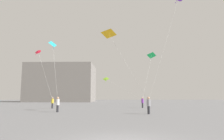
% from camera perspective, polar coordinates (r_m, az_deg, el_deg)
% --- Properties ---
extents(person_in_white, '(0.39, 0.39, 1.79)m').
position_cam_1_polar(person_in_white, '(25.67, -14.63, -8.91)').
color(person_in_white, '#2D2D33').
rests_on(person_in_white, ground_plane).
extents(person_in_yellow, '(0.38, 0.38, 1.75)m').
position_cam_1_polar(person_in_yellow, '(34.62, -15.97, -8.47)').
color(person_in_yellow, '#2D2D33').
rests_on(person_in_yellow, ground_plane).
extents(person_in_purple, '(0.38, 0.38, 1.76)m').
position_cam_1_polar(person_in_purple, '(35.21, 8.34, -8.65)').
color(person_in_purple, '#2D2D33').
rests_on(person_in_purple, ground_plane).
extents(person_in_grey, '(0.39, 0.39, 1.79)m').
position_cam_1_polar(person_in_grey, '(22.30, 9.97, -9.29)').
color(person_in_grey, '#2D2D33').
rests_on(person_in_grey, ground_plane).
extents(kite_amber_delta, '(5.11, 5.20, 9.07)m').
position_cam_1_polar(kite_amber_delta, '(27.50, -0.80, 9.73)').
color(kite_amber_delta, yellow).
extents(kite_crimson_diamond, '(4.52, 4.12, 9.07)m').
position_cam_1_polar(kite_crimson_diamond, '(39.94, -19.57, 4.67)').
color(kite_crimson_diamond, red).
extents(kite_cyan_delta, '(1.60, 1.74, 7.52)m').
position_cam_1_polar(kite_cyan_delta, '(27.80, -15.83, 6.58)').
color(kite_cyan_delta, '#1EB2C6').
extents(kite_lime_delta, '(6.71, 7.34, 4.41)m').
position_cam_1_polar(kite_lime_delta, '(41.68, -1.44, -2.62)').
color(kite_lime_delta, '#8CD12D').
extents(kite_emerald_delta, '(3.66, 5.80, 9.03)m').
position_cam_1_polar(kite_emerald_delta, '(41.49, 10.71, 3.83)').
color(kite_emerald_delta, green).
extents(building_left_hall, '(25.88, 18.83, 14.56)m').
position_cam_1_polar(building_left_hall, '(86.13, -13.44, -3.60)').
color(building_left_hall, gray).
rests_on(building_left_hall, ground_plane).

